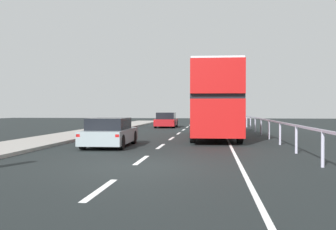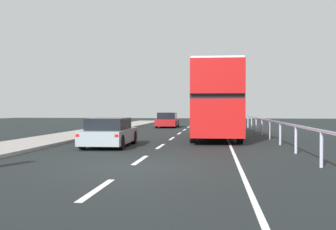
% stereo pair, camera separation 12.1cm
% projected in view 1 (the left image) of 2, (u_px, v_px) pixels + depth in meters
% --- Properties ---
extents(ground_plane, '(73.61, 120.00, 0.10)m').
position_uv_depth(ground_plane, '(134.00, 167.00, 11.46)').
color(ground_plane, black).
extents(lane_paint_markings, '(3.32, 46.00, 0.01)m').
position_uv_depth(lane_paint_markings, '(204.00, 142.00, 19.88)').
color(lane_paint_markings, silver).
rests_on(lane_paint_markings, ground).
extents(bridge_side_railing, '(0.10, 42.00, 1.10)m').
position_uv_depth(bridge_side_railing, '(274.00, 125.00, 19.74)').
color(bridge_side_railing, '#ACAAC0').
rests_on(bridge_side_railing, ground).
extents(double_decker_bus_red, '(2.88, 10.24, 4.16)m').
position_uv_depth(double_decker_bus_red, '(214.00, 100.00, 22.46)').
color(double_decker_bus_red, '#B11313').
rests_on(double_decker_bus_red, ground).
extents(hatchback_car_near, '(1.94, 4.30, 1.30)m').
position_uv_depth(hatchback_car_near, '(110.00, 133.00, 17.31)').
color(hatchback_car_near, gray).
rests_on(hatchback_car_near, ground).
extents(sedan_car_ahead, '(1.97, 4.63, 1.39)m').
position_uv_depth(sedan_car_ahead, '(166.00, 120.00, 35.59)').
color(sedan_car_ahead, maroon).
rests_on(sedan_car_ahead, ground).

